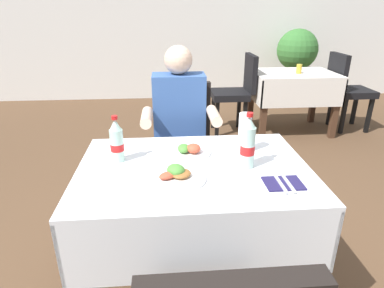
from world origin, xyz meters
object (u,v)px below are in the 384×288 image
(beer_glass_left, at_px, (245,131))
(background_table_tumbler, at_px, (299,69))
(plate_far_diner, at_px, (189,150))
(background_chair_left, at_px, (237,89))
(background_chair_right, at_px, (347,87))
(plate_near_camera, at_px, (178,175))
(cola_bottle_primary, at_px, (248,144))
(seated_diner_far, at_px, (180,127))
(cola_bottle_secondary, at_px, (117,142))
(chair_far_diner_seat, at_px, (184,142))
(main_dining_table, at_px, (194,196))
(potted_plant_corner, at_px, (297,56))
(background_dining_table, at_px, (293,88))
(napkin_cutlery_set, at_px, (283,183))

(beer_glass_left, bearing_deg, background_table_tumbler, 61.96)
(plate_far_diner, height_order, background_table_tumbler, background_table_tumbler)
(background_chair_left, relative_size, background_chair_right, 1.00)
(plate_near_camera, bearing_deg, background_chair_left, 72.22)
(background_chair_left, bearing_deg, background_chair_right, 0.00)
(plate_near_camera, xyz_separation_m, background_table_tumbler, (1.56, 2.51, 0.03))
(beer_glass_left, bearing_deg, background_chair_left, 78.80)
(cola_bottle_primary, distance_m, background_table_tumbler, 2.70)
(seated_diner_far, bearing_deg, cola_bottle_primary, -67.33)
(beer_glass_left, relative_size, cola_bottle_secondary, 0.89)
(chair_far_diner_seat, distance_m, seated_diner_far, 0.19)
(cola_bottle_primary, bearing_deg, main_dining_table, 174.59)
(main_dining_table, height_order, potted_plant_corner, potted_plant_corner)
(main_dining_table, height_order, background_dining_table, same)
(chair_far_diner_seat, xyz_separation_m, potted_plant_corner, (1.99, 2.97, 0.21))
(main_dining_table, distance_m, background_dining_table, 2.85)
(background_chair_left, distance_m, background_table_tumbler, 0.77)
(seated_diner_far, xyz_separation_m, background_chair_left, (0.78, 1.76, -0.16))
(plate_far_diner, xyz_separation_m, napkin_cutlery_set, (0.40, -0.37, -0.01))
(background_chair_right, bearing_deg, chair_far_diner_seat, -142.55)
(cola_bottle_primary, bearing_deg, background_table_tumbler, 63.30)
(background_dining_table, bearing_deg, seated_diner_far, -130.23)
(plate_near_camera, bearing_deg, beer_glass_left, 37.69)
(plate_far_diner, height_order, cola_bottle_secondary, cola_bottle_secondary)
(background_table_tumbler, bearing_deg, background_chair_left, 174.26)
(background_dining_table, distance_m, background_chair_left, 0.71)
(chair_far_diner_seat, xyz_separation_m, cola_bottle_secondary, (-0.38, -0.70, 0.30))
(plate_near_camera, height_order, beer_glass_left, beer_glass_left)
(main_dining_table, bearing_deg, potted_plant_corner, 62.28)
(chair_far_diner_seat, height_order, seated_diner_far, seated_diner_far)
(background_chair_right, bearing_deg, background_table_tumbler, -173.88)
(background_dining_table, bearing_deg, cola_bottle_primary, -115.59)
(cola_bottle_secondary, bearing_deg, plate_far_diner, 8.33)
(cola_bottle_primary, xyz_separation_m, background_chair_left, (0.48, 2.48, -0.32))
(chair_far_diner_seat, distance_m, background_chair_right, 2.72)
(cola_bottle_secondary, bearing_deg, napkin_cutlery_set, -21.91)
(beer_glass_left, bearing_deg, plate_far_diner, -178.50)
(plate_far_diner, distance_m, potted_plant_corner, 4.14)
(cola_bottle_secondary, relative_size, potted_plant_corner, 0.21)
(cola_bottle_secondary, xyz_separation_m, potted_plant_corner, (2.37, 3.68, -0.09))
(plate_far_diner, bearing_deg, plate_near_camera, -104.24)
(main_dining_table, relative_size, potted_plant_corner, 0.98)
(napkin_cutlery_set, xyz_separation_m, background_dining_table, (1.06, 2.67, -0.20))
(plate_near_camera, height_order, background_table_tumbler, background_table_tumbler)
(main_dining_table, xyz_separation_m, cola_bottle_secondary, (-0.38, 0.10, 0.28))
(main_dining_table, relative_size, plate_near_camera, 4.90)
(beer_glass_left, height_order, background_chair_left, background_chair_left)
(cola_bottle_primary, distance_m, background_dining_table, 2.77)
(main_dining_table, height_order, chair_far_diner_seat, chair_far_diner_seat)
(seated_diner_far, distance_m, background_table_tumbler, 2.27)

